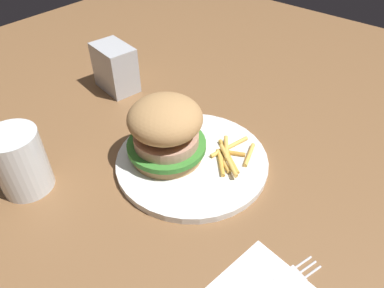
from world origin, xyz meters
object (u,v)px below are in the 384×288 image
at_px(napkin_dispenser, 115,68).
at_px(fries_pile, 230,155).
at_px(plate, 192,161).
at_px(sandwich, 168,128).
at_px(drink_glass, 21,163).

bearing_deg(napkin_dispenser, fries_pile, 2.72).
distance_m(plate, napkin_dispenser, 0.29).
distance_m(sandwich, fries_pile, 0.11).
bearing_deg(napkin_dispenser, sandwich, -12.11).
xyz_separation_m(plate, fries_pile, (0.04, -0.05, 0.01)).
xyz_separation_m(sandwich, drink_glass, (-0.18, 0.12, -0.02)).
distance_m(plate, sandwich, 0.07).
relative_size(sandwich, fries_pile, 1.24).
relative_size(plate, fries_pile, 2.41).
height_order(sandwich, fries_pile, sandwich).
height_order(fries_pile, napkin_dispenser, napkin_dispenser).
relative_size(fries_pile, drink_glass, 1.02).
distance_m(sandwich, drink_glass, 0.22).
height_order(plate, napkin_dispenser, napkin_dispenser).
bearing_deg(sandwich, napkin_dispenser, 68.49).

